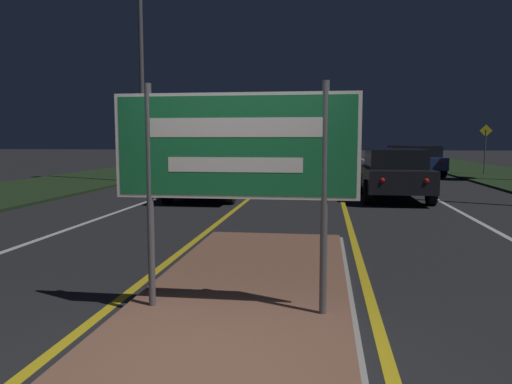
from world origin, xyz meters
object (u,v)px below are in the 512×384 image
at_px(highway_sign, 235,154).
at_px(car_approaching_0, 210,174).
at_px(car_receding_0, 393,173).
at_px(car_receding_2, 401,155).
at_px(car_approaching_1, 270,157).
at_px(car_receding_1, 420,159).
at_px(warning_sign, 485,144).

bearing_deg(highway_sign, car_approaching_0, 104.47).
relative_size(highway_sign, car_receding_0, 0.55).
relative_size(highway_sign, car_receding_2, 0.52).
relative_size(car_receding_0, car_approaching_1, 0.97).
bearing_deg(car_receding_2, car_approaching_0, -113.61).
bearing_deg(car_approaching_0, car_approaching_1, 89.24).
bearing_deg(car_approaching_1, car_receding_1, -25.84).
bearing_deg(car_receding_2, car_approaching_1, -150.71).
distance_m(car_approaching_1, warning_sign, 11.79).
bearing_deg(warning_sign, car_approaching_0, -135.76).
bearing_deg(car_receding_0, car_receding_2, 81.03).
bearing_deg(car_approaching_0, highway_sign, -75.53).
distance_m(car_receding_2, car_approaching_1, 9.58).
relative_size(car_receding_0, warning_sign, 1.80).
height_order(car_receding_2, car_approaching_0, car_receding_2).
bearing_deg(car_receding_1, car_approaching_1, 154.16).
bearing_deg(car_receding_2, car_receding_1, -92.12).
distance_m(car_receding_1, car_approaching_1, 8.94).
bearing_deg(car_receding_0, highway_sign, -105.44).
distance_m(car_approaching_0, car_approaching_1, 14.89).
distance_m(car_receding_0, car_receding_2, 19.47).
xyz_separation_m(car_receding_1, car_approaching_0, (-8.24, -10.99, -0.06)).
bearing_deg(car_approaching_1, car_receding_2, 29.29).
height_order(car_receding_0, car_receding_2, car_receding_0).
height_order(car_receding_1, car_approaching_0, car_receding_1).
bearing_deg(highway_sign, car_receding_1, 75.12).
relative_size(car_receding_1, warning_sign, 1.95).
distance_m(car_receding_2, warning_sign, 9.04).
xyz_separation_m(highway_sign, car_approaching_0, (-2.62, 10.15, -0.94)).
bearing_deg(car_receding_1, warning_sign, 0.07).
height_order(highway_sign, car_approaching_0, highway_sign).
xyz_separation_m(highway_sign, car_approaching_1, (-2.42, 25.04, -0.93)).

